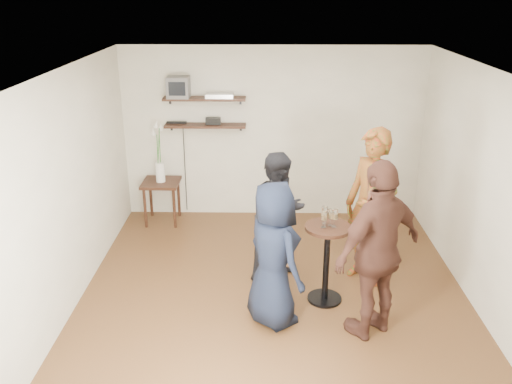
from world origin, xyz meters
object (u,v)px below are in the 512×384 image
at_px(crt_monitor, 179,87).
at_px(person_brown, 378,251).
at_px(dvd_deck, 220,95).
at_px(side_table, 161,188).
at_px(drinks_table, 327,253).
at_px(person_dark, 280,217).
at_px(person_plaid, 371,208).
at_px(person_navy, 274,255).
at_px(radio, 213,121).

xyz_separation_m(crt_monitor, person_brown, (2.38, -3.00, -1.08)).
xyz_separation_m(dvd_deck, side_table, (-0.89, -0.23, -1.35)).
height_order(dvd_deck, drinks_table, dvd_deck).
relative_size(crt_monitor, side_table, 0.49).
bearing_deg(crt_monitor, person_dark, -52.65).
xyz_separation_m(dvd_deck, person_dark, (0.84, -1.88, -1.09)).
xyz_separation_m(drinks_table, person_plaid, (0.55, 0.48, 0.36)).
xyz_separation_m(dvd_deck, drinks_table, (1.36, -2.40, -1.30)).
height_order(person_plaid, person_navy, person_plaid).
bearing_deg(side_table, dvd_deck, 14.74).
bearing_deg(side_table, person_dark, -43.50).
relative_size(dvd_deck, person_brown, 0.21).
height_order(dvd_deck, radio, dvd_deck).
xyz_separation_m(side_table, person_dark, (1.73, -1.65, 0.26)).
xyz_separation_m(dvd_deck, person_navy, (0.76, -2.82, -1.10)).
distance_m(radio, person_plaid, 2.84).
bearing_deg(crt_monitor, person_navy, -64.49).
height_order(person_navy, person_brown, person_brown).
relative_size(dvd_deck, radio, 1.82).
distance_m(radio, person_brown, 3.59).
height_order(crt_monitor, side_table, crt_monitor).
relative_size(radio, drinks_table, 0.24).
bearing_deg(radio, crt_monitor, 180.00).
height_order(side_table, person_plaid, person_plaid).
xyz_separation_m(person_dark, person_brown, (0.95, -1.12, 0.14)).
bearing_deg(person_dark, crt_monitor, 82.82).
distance_m(crt_monitor, side_table, 1.52).
bearing_deg(person_dark, dvd_deck, 69.63).
distance_m(drinks_table, person_brown, 0.81).
bearing_deg(person_dark, person_plaid, -46.62).
distance_m(crt_monitor, person_dark, 2.66).
bearing_deg(dvd_deck, person_brown, -59.19).
bearing_deg(radio, side_table, -163.40).
bearing_deg(crt_monitor, person_brown, -51.56).
bearing_deg(person_navy, crt_monitor, -9.37).
height_order(person_plaid, person_dark, person_plaid).
distance_m(drinks_table, person_navy, 0.76).
xyz_separation_m(crt_monitor, radio, (0.49, 0.00, -0.50)).
relative_size(side_table, person_dark, 0.41).
bearing_deg(person_brown, dvd_deck, -95.06).
xyz_separation_m(radio, person_brown, (1.89, -3.00, -0.58)).
height_order(dvd_deck, side_table, dvd_deck).
bearing_deg(drinks_table, person_dark, 134.53).
height_order(dvd_deck, person_navy, dvd_deck).
distance_m(radio, drinks_table, 2.96).
height_order(radio, side_table, radio).
distance_m(side_table, person_dark, 2.41).
height_order(dvd_deck, person_plaid, dvd_deck).
relative_size(person_plaid, person_brown, 1.01).
xyz_separation_m(side_table, drinks_table, (2.25, -2.17, 0.05)).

